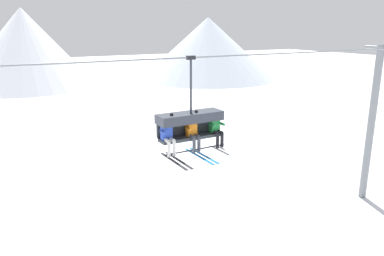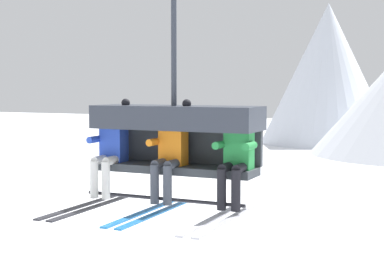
{
  "view_description": "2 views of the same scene",
  "coord_description": "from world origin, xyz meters",
  "px_view_note": "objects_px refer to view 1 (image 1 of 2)",
  "views": [
    {
      "loc": [
        -6.48,
        -10.89,
        8.32
      ],
      "look_at": [
        -0.79,
        -0.85,
        5.2
      ],
      "focal_mm": 35.0,
      "sensor_mm": 36.0,
      "label": 1
    },
    {
      "loc": [
        2.49,
        -7.44,
        5.92
      ],
      "look_at": [
        -0.56,
        -0.79,
        5.41
      ],
      "focal_mm": 55.0,
      "sensor_mm": 36.0,
      "label": 2
    }
  ],
  "objects_px": {
    "skier_blue": "(168,135)",
    "skier_green": "(216,128)",
    "skier_orange": "(193,131)",
    "lift_tower_far": "(372,120)",
    "chairlift_chair": "(190,121)"
  },
  "relations": [
    {
      "from": "chairlift_chair",
      "to": "skier_orange",
      "type": "distance_m",
      "value": 0.36
    },
    {
      "from": "lift_tower_far",
      "to": "skier_green",
      "type": "height_order",
      "value": "lift_tower_far"
    },
    {
      "from": "lift_tower_far",
      "to": "skier_orange",
      "type": "xyz_separation_m",
      "value": [
        -10.4,
        -0.92,
        1.11
      ]
    },
    {
      "from": "skier_blue",
      "to": "skier_orange",
      "type": "height_order",
      "value": "same"
    },
    {
      "from": "skier_orange",
      "to": "skier_blue",
      "type": "bearing_deg",
      "value": 180.0
    },
    {
      "from": "skier_orange",
      "to": "lift_tower_far",
      "type": "bearing_deg",
      "value": 5.07
    },
    {
      "from": "lift_tower_far",
      "to": "skier_green",
      "type": "bearing_deg",
      "value": -174.43
    },
    {
      "from": "lift_tower_far",
      "to": "chairlift_chair",
      "type": "relative_size",
      "value": 2.61
    },
    {
      "from": "skier_blue",
      "to": "skier_green",
      "type": "distance_m",
      "value": 1.76
    },
    {
      "from": "chairlift_chair",
      "to": "skier_orange",
      "type": "relative_size",
      "value": 1.73
    },
    {
      "from": "skier_blue",
      "to": "skier_green",
      "type": "height_order",
      "value": "skier_blue"
    },
    {
      "from": "chairlift_chair",
      "to": "skier_blue",
      "type": "relative_size",
      "value": 1.73
    },
    {
      "from": "skier_orange",
      "to": "skier_green",
      "type": "relative_size",
      "value": 1.0
    },
    {
      "from": "lift_tower_far",
      "to": "skier_green",
      "type": "distance_m",
      "value": 9.63
    },
    {
      "from": "chairlift_chair",
      "to": "skier_green",
      "type": "relative_size",
      "value": 1.73
    }
  ]
}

